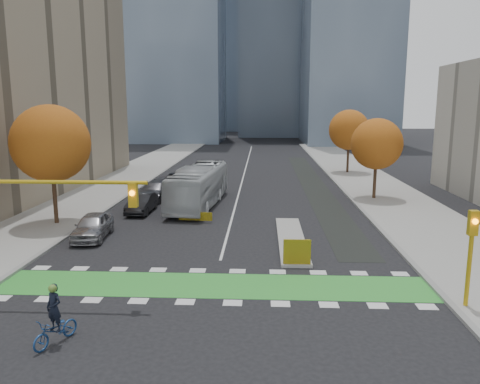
# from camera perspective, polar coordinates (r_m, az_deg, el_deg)

# --- Properties ---
(ground) EXTENTS (300.00, 300.00, 0.00)m
(ground) POSITION_cam_1_polar(r_m,az_deg,el_deg) (20.57, -3.69, -12.84)
(ground) COLOR black
(ground) RESTS_ON ground
(sidewalk_west) EXTENTS (7.00, 120.00, 0.15)m
(sidewalk_west) POSITION_cam_1_polar(r_m,az_deg,el_deg) (42.59, -18.92, -0.97)
(sidewalk_west) COLOR gray
(sidewalk_west) RESTS_ON ground
(sidewalk_east) EXTENTS (7.00, 120.00, 0.15)m
(sidewalk_east) POSITION_cam_1_polar(r_m,az_deg,el_deg) (41.17, 18.65, -1.33)
(sidewalk_east) COLOR gray
(sidewalk_east) RESTS_ON ground
(curb_west) EXTENTS (0.30, 120.00, 0.16)m
(curb_west) POSITION_cam_1_polar(r_m,az_deg,el_deg) (41.42, -14.42, -1.04)
(curb_west) COLOR gray
(curb_west) RESTS_ON ground
(curb_east) EXTENTS (0.30, 120.00, 0.16)m
(curb_east) POSITION_cam_1_polar(r_m,az_deg,el_deg) (40.35, 13.86, -1.32)
(curb_east) COLOR gray
(curb_east) RESTS_ON ground
(bike_crossing) EXTENTS (20.00, 3.00, 0.01)m
(bike_crossing) POSITION_cam_1_polar(r_m,az_deg,el_deg) (21.94, -3.24, -11.28)
(bike_crossing) COLOR green
(bike_crossing) RESTS_ON ground
(centre_line) EXTENTS (0.15, 70.00, 0.01)m
(centre_line) POSITION_cam_1_polar(r_m,az_deg,el_deg) (59.36, 0.62, 2.66)
(centre_line) COLOR silver
(centre_line) RESTS_ON ground
(bike_lane_paint) EXTENTS (2.50, 50.00, 0.01)m
(bike_lane_paint) POSITION_cam_1_polar(r_m,az_deg,el_deg) (49.71, 8.85, 0.99)
(bike_lane_paint) COLOR black
(bike_lane_paint) RESTS_ON ground
(median_island) EXTENTS (1.60, 10.00, 0.16)m
(median_island) POSITION_cam_1_polar(r_m,az_deg,el_deg) (28.96, 6.26, -5.71)
(median_island) COLOR gray
(median_island) RESTS_ON ground
(hazard_board) EXTENTS (1.40, 0.12, 1.30)m
(hazard_board) POSITION_cam_1_polar(r_m,az_deg,el_deg) (24.17, 6.97, -7.26)
(hazard_board) COLOR yellow
(hazard_board) RESTS_ON median_island
(tower_far) EXTENTS (26.00, 26.00, 80.00)m
(tower_far) POSITION_cam_1_polar(r_m,az_deg,el_deg) (162.03, 0.56, 21.89)
(tower_far) COLOR #47566B
(tower_far) RESTS_ON ground
(tree_west) EXTENTS (5.20, 5.20, 8.22)m
(tree_west) POSITION_cam_1_polar(r_m,az_deg,el_deg) (33.97, -22.05, 5.49)
(tree_west) COLOR #332114
(tree_west) RESTS_ON ground
(tree_east_near) EXTENTS (4.40, 4.40, 7.08)m
(tree_east_near) POSITION_cam_1_polar(r_m,az_deg,el_deg) (42.05, 16.32, 5.64)
(tree_east_near) COLOR #332114
(tree_east_near) RESTS_ON ground
(tree_east_far) EXTENTS (4.80, 4.80, 7.65)m
(tree_east_far) POSITION_cam_1_polar(r_m,az_deg,el_deg) (57.75, 13.15, 7.38)
(tree_east_far) COLOR #332114
(tree_east_far) RESTS_ON ground
(traffic_signal_west) EXTENTS (8.53, 0.56, 5.20)m
(traffic_signal_west) POSITION_cam_1_polar(r_m,az_deg,el_deg) (21.27, -25.75, -1.70)
(traffic_signal_west) COLOR #BF9914
(traffic_signal_west) RESTS_ON ground
(traffic_signal_east) EXTENTS (0.35, 0.43, 4.10)m
(traffic_signal_east) POSITION_cam_1_polar(r_m,az_deg,el_deg) (20.77, 26.36, -5.72)
(traffic_signal_east) COLOR #BF9914
(traffic_signal_east) RESTS_ON ground
(cyclist) EXTENTS (1.36, 1.99, 2.18)m
(cyclist) POSITION_cam_1_polar(r_m,az_deg,el_deg) (17.90, -21.59, -14.77)
(cyclist) COLOR navy
(cyclist) RESTS_ON ground
(bus) EXTENTS (3.80, 12.01, 3.29)m
(bus) POSITION_cam_1_polar(r_m,az_deg,el_deg) (38.44, -5.04, 0.76)
(bus) COLOR #B7BCC0
(bus) RESTS_ON ground
(parked_car_a) EXTENTS (2.19, 4.71, 1.56)m
(parked_car_a) POSITION_cam_1_polar(r_m,az_deg,el_deg) (30.44, -17.53, -3.98)
(parked_car_a) COLOR #939397
(parked_car_a) RESTS_ON ground
(parked_car_b) EXTENTS (1.62, 4.45, 1.46)m
(parked_car_b) POSITION_cam_1_polar(r_m,az_deg,el_deg) (36.70, -11.91, -1.36)
(parked_car_b) COLOR black
(parked_car_b) RESTS_ON ground
(parked_car_c) EXTENTS (2.94, 5.77, 1.60)m
(parked_car_c) POSITION_cam_1_polar(r_m,az_deg,el_deg) (41.47, -10.31, 0.16)
(parked_car_c) COLOR #4D4D52
(parked_car_c) RESTS_ON ground
(parked_car_d) EXTENTS (2.54, 5.29, 1.45)m
(parked_car_d) POSITION_cam_1_polar(r_m,az_deg,el_deg) (47.14, -7.90, 1.38)
(parked_car_d) COLOR black
(parked_car_d) RESTS_ON ground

